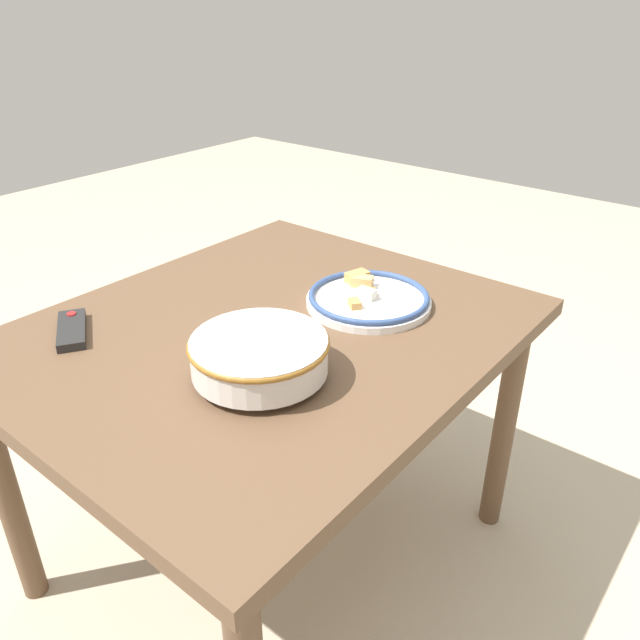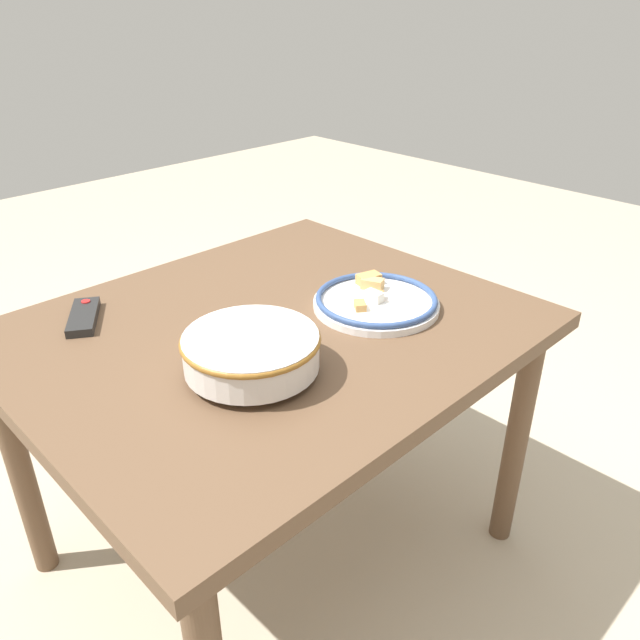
{
  "view_description": "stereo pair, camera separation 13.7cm",
  "coord_description": "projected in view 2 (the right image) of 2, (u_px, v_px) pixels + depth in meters",
  "views": [
    {
      "loc": [
        -0.9,
        -0.89,
        1.42
      ],
      "look_at": [
        0.04,
        -0.13,
        0.78
      ],
      "focal_mm": 35.0,
      "sensor_mm": 36.0,
      "label": 1
    },
    {
      "loc": [
        -0.81,
        -0.99,
        1.42
      ],
      "look_at": [
        0.04,
        -0.13,
        0.78
      ],
      "focal_mm": 35.0,
      "sensor_mm": 36.0,
      "label": 2
    }
  ],
  "objects": [
    {
      "name": "ground_plane",
      "position": [
        280.0,
        547.0,
        1.79
      ],
      "size": [
        8.0,
        8.0,
        0.0
      ],
      "primitive_type": "plane",
      "color": "#B7A88E"
    },
    {
      "name": "dining_table",
      "position": [
        272.0,
        356.0,
        1.49
      ],
      "size": [
        1.14,
        0.96,
        0.73
      ],
      "color": "brown",
      "rests_on": "ground_plane"
    },
    {
      "name": "noodle_bowl",
      "position": [
        251.0,
        351.0,
        1.24
      ],
      "size": [
        0.28,
        0.28,
        0.09
      ],
      "color": "silver",
      "rests_on": "dining_table"
    },
    {
      "name": "food_plate",
      "position": [
        376.0,
        301.0,
        1.51
      ],
      "size": [
        0.31,
        0.31,
        0.04
      ],
      "color": "white",
      "rests_on": "dining_table"
    },
    {
      "name": "tv_remote",
      "position": [
        84.0,
        317.0,
        1.45
      ],
      "size": [
        0.14,
        0.17,
        0.02
      ],
      "rotation": [
        0.0,
        0.0,
        5.72
      ],
      "color": "black",
      "rests_on": "dining_table"
    }
  ]
}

